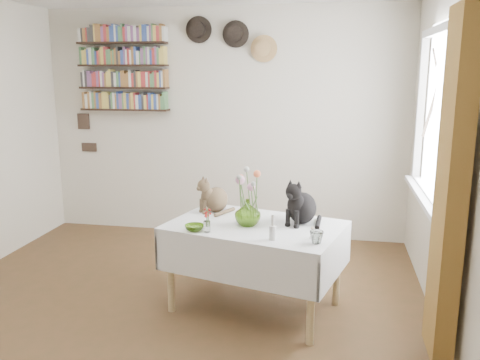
% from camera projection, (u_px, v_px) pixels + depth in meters
% --- Properties ---
extents(room, '(4.08, 4.58, 2.58)m').
position_uv_depth(room, '(151.00, 159.00, 3.42)').
color(room, brown).
rests_on(room, ground).
extents(window, '(0.12, 1.52, 1.32)m').
position_uv_depth(window, '(437.00, 130.00, 3.81)').
color(window, white).
rests_on(window, room).
extents(curtain, '(0.12, 0.38, 2.10)m').
position_uv_depth(curtain, '(451.00, 189.00, 2.99)').
color(curtain, brown).
rests_on(curtain, room).
extents(dining_table, '(1.45, 1.13, 0.69)m').
position_uv_depth(dining_table, '(255.00, 245.00, 3.90)').
color(dining_table, white).
rests_on(dining_table, room).
extents(tabby_cat, '(0.33, 0.33, 0.31)m').
position_uv_depth(tabby_cat, '(216.00, 193.00, 4.19)').
color(tabby_cat, brown).
rests_on(tabby_cat, dining_table).
extents(black_cat, '(0.35, 0.38, 0.36)m').
position_uv_depth(black_cat, '(302.00, 200.00, 3.88)').
color(black_cat, black).
rests_on(black_cat, dining_table).
extents(flower_vase, '(0.27, 0.27, 0.20)m').
position_uv_depth(flower_vase, '(248.00, 212.00, 3.81)').
color(flower_vase, '#84B931').
rests_on(flower_vase, dining_table).
extents(green_bowl, '(0.16, 0.16, 0.04)m').
position_uv_depth(green_bowl, '(194.00, 228.00, 3.71)').
color(green_bowl, '#84B931').
rests_on(green_bowl, dining_table).
extents(drinking_glass, '(0.11, 0.11, 0.09)m').
position_uv_depth(drinking_glass, '(316.00, 237.00, 3.43)').
color(drinking_glass, white).
rests_on(drinking_glass, dining_table).
extents(candlestick, '(0.05, 0.05, 0.18)m').
position_uv_depth(candlestick, '(273.00, 231.00, 3.50)').
color(candlestick, white).
rests_on(candlestick, dining_table).
extents(berry_jar, '(0.05, 0.05, 0.20)m').
position_uv_depth(berry_jar, '(207.00, 220.00, 3.67)').
color(berry_jar, white).
rests_on(berry_jar, dining_table).
extents(porcelain_figurine, '(0.05, 0.05, 0.09)m').
position_uv_depth(porcelain_figurine, '(312.00, 233.00, 3.53)').
color(porcelain_figurine, white).
rests_on(porcelain_figurine, dining_table).
extents(flower_bouquet, '(0.17, 0.13, 0.39)m').
position_uv_depth(flower_bouquet, '(248.00, 181.00, 3.77)').
color(flower_bouquet, '#4C7233').
rests_on(flower_bouquet, flower_vase).
extents(bookshelf_unit, '(1.00, 0.16, 0.91)m').
position_uv_depth(bookshelf_unit, '(123.00, 69.00, 5.57)').
color(bookshelf_unit, black).
rests_on(bookshelf_unit, room).
extents(wall_hats, '(0.98, 0.09, 0.48)m').
position_uv_depth(wall_hats, '(232.00, 37.00, 5.31)').
color(wall_hats, black).
rests_on(wall_hats, room).
extents(wall_art_plaques, '(0.21, 0.02, 0.44)m').
position_uv_depth(wall_art_plaques, '(86.00, 132.00, 5.89)').
color(wall_art_plaques, '#38281E').
rests_on(wall_art_plaques, room).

